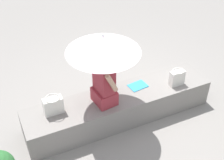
{
  "coord_description": "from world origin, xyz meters",
  "views": [
    {
      "loc": [
        -1.59,
        -3.19,
        3.45
      ],
      "look_at": [
        -0.13,
        -0.02,
        0.8
      ],
      "focal_mm": 49.48,
      "sensor_mm": 36.0,
      "label": 1
    }
  ],
  "objects_px": {
    "magazine": "(138,86)",
    "tote_bag_canvas": "(177,78)",
    "parasol": "(103,44)",
    "person_seated": "(104,81)",
    "handbag_black": "(53,105)"
  },
  "relations": [
    {
      "from": "magazine",
      "to": "tote_bag_canvas",
      "type": "bearing_deg",
      "value": -27.49
    },
    {
      "from": "person_seated",
      "to": "tote_bag_canvas",
      "type": "distance_m",
      "value": 1.23
    },
    {
      "from": "person_seated",
      "to": "parasol",
      "type": "distance_m",
      "value": 0.6
    },
    {
      "from": "person_seated",
      "to": "parasol",
      "type": "height_order",
      "value": "parasol"
    },
    {
      "from": "handbag_black",
      "to": "magazine",
      "type": "distance_m",
      "value": 1.37
    },
    {
      "from": "person_seated",
      "to": "tote_bag_canvas",
      "type": "xyz_separation_m",
      "value": [
        1.2,
        -0.09,
        -0.26
      ]
    },
    {
      "from": "parasol",
      "to": "tote_bag_canvas",
      "type": "distance_m",
      "value": 1.48
    },
    {
      "from": "handbag_black",
      "to": "magazine",
      "type": "relative_size",
      "value": 0.98
    },
    {
      "from": "tote_bag_canvas",
      "to": "person_seated",
      "type": "bearing_deg",
      "value": 175.58
    },
    {
      "from": "magazine",
      "to": "handbag_black",
      "type": "bearing_deg",
      "value": 174.65
    },
    {
      "from": "person_seated",
      "to": "handbag_black",
      "type": "relative_size",
      "value": 3.29
    },
    {
      "from": "tote_bag_canvas",
      "to": "handbag_black",
      "type": "bearing_deg",
      "value": 174.73
    },
    {
      "from": "person_seated",
      "to": "tote_bag_canvas",
      "type": "relative_size",
      "value": 3.35
    },
    {
      "from": "parasol",
      "to": "handbag_black",
      "type": "height_order",
      "value": "parasol"
    },
    {
      "from": "parasol",
      "to": "magazine",
      "type": "xyz_separation_m",
      "value": [
        0.63,
        0.14,
        -0.98
      ]
    }
  ]
}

